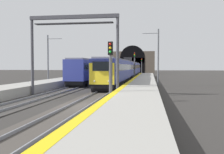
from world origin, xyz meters
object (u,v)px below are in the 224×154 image
(railway_signal_mid, at_px, (134,64))
(train_main_approaching, at_px, (128,69))
(catenary_mast_far, at_px, (158,57))
(catenary_mast_near, at_px, (48,59))
(overhead_signal_gantry, at_px, (74,35))
(railway_signal_far, at_px, (142,65))
(train_adjacent_platform, at_px, (103,69))
(railway_signal_near, at_px, (110,66))

(railway_signal_mid, bearing_deg, train_main_approaching, -162.08)
(catenary_mast_far, bearing_deg, catenary_mast_near, 86.21)
(overhead_signal_gantry, distance_m, catenary_mast_far, 15.35)
(train_main_approaching, xyz_separation_m, railway_signal_mid, (-5.62, -1.82, 1.15))
(railway_signal_far, distance_m, catenary_mast_far, 54.09)
(catenary_mast_near, bearing_deg, railway_signal_far, -13.55)
(railway_signal_far, bearing_deg, railway_signal_mid, 0.00)
(train_adjacent_platform, relative_size, railway_signal_near, 8.66)
(railway_signal_mid, xyz_separation_m, catenary_mast_far, (-13.12, -4.14, 0.80))
(train_adjacent_platform, relative_size, overhead_signal_gantry, 4.68)
(railway_signal_near, distance_m, railway_signal_mid, 30.13)
(railway_signal_near, height_order, catenary_mast_near, catenary_mast_near)
(railway_signal_mid, distance_m, overhead_signal_gantry, 26.31)
(train_main_approaching, height_order, railway_signal_near, railway_signal_near)
(railway_signal_mid, relative_size, catenary_mast_far, 0.69)
(railway_signal_mid, relative_size, catenary_mast_near, 0.73)
(overhead_signal_gantry, bearing_deg, railway_signal_mid, -9.44)
(catenary_mast_far, bearing_deg, railway_signal_near, 166.32)
(overhead_signal_gantry, xyz_separation_m, catenary_mast_near, (13.84, 8.43, -1.88))
(catenary_mast_far, bearing_deg, overhead_signal_gantry, 146.45)
(railway_signal_near, relative_size, railway_signal_mid, 0.85)
(train_adjacent_platform, height_order, railway_signal_near, train_adjacent_platform)
(train_main_approaching, bearing_deg, overhead_signal_gantry, -3.95)
(catenary_mast_near, bearing_deg, railway_signal_near, -144.93)
(overhead_signal_gantry, xyz_separation_m, catenary_mast_far, (12.72, -8.43, -1.68))
(train_main_approaching, relative_size, catenary_mast_near, 7.61)
(train_adjacent_platform, xyz_separation_m, catenary_mast_far, (-15.30, -10.91, 1.90))
(railway_signal_far, distance_m, catenary_mast_near, 54.32)
(railway_signal_far, distance_m, overhead_signal_gantry, 66.82)
(railway_signal_near, bearing_deg, overhead_signal_gantry, -134.94)
(train_adjacent_platform, relative_size, railway_signal_mid, 7.37)
(train_adjacent_platform, bearing_deg, railway_signal_far, -10.52)
(catenary_mast_near, bearing_deg, train_main_approaching, -31.74)
(railway_signal_mid, height_order, railway_signal_far, railway_signal_far)
(railway_signal_far, bearing_deg, catenary_mast_far, 4.39)
(railway_signal_mid, bearing_deg, train_adjacent_platform, -107.87)
(catenary_mast_near, distance_m, catenary_mast_far, 16.90)
(train_adjacent_platform, xyz_separation_m, overhead_signal_gantry, (-28.02, -2.48, 3.58))
(overhead_signal_gantry, bearing_deg, catenary_mast_near, 31.35)
(railway_signal_near, distance_m, catenary_mast_far, 17.55)
(train_adjacent_platform, distance_m, catenary_mast_far, 18.89)
(railway_signal_near, height_order, overhead_signal_gantry, overhead_signal_gantry)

